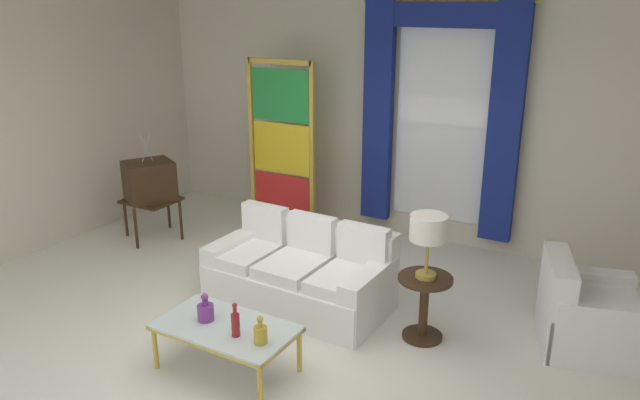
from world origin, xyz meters
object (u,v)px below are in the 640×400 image
Objects in this scene: bottle_blue_decanter at (235,323)px; bottle_amber_squat at (206,311)px; bottle_crystal_tall at (260,333)px; stained_glass_divider at (281,152)px; table_lamp_brass at (428,231)px; couch_white_long at (303,273)px; vintage_tv at (150,183)px; round_side_table at (424,302)px; armchair_white at (585,316)px; coffee_table at (226,330)px; peacock_figurine at (291,232)px.

bottle_blue_decanter is 0.37m from bottle_amber_squat.
stained_glass_divider reaches higher than bottle_crystal_tall.
table_lamp_brass reaches higher than bottle_amber_squat.
couch_white_long is at bearing 100.30° from bottle_blue_decanter.
vintage_tv is 3.88m from round_side_table.
table_lamp_brass reaches higher than bottle_blue_decanter.
stained_glass_divider is (-1.72, 2.93, 0.57)m from bottle_crystal_tall.
bottle_blue_decanter is 0.21× the size of vintage_tv.
vintage_tv is at bearing 179.96° from armchair_white.
couch_white_long is 1.35m from bottle_amber_squat.
vintage_tv reaches higher than couch_white_long.
vintage_tv is 5.09m from armchair_white.
round_side_table is at bearing -155.78° from armchair_white.
bottle_amber_squat is at bearing -177.99° from coffee_table.
bottle_blue_decanter is 2.71m from peacock_figurine.
round_side_table is at bearing 0.00° from table_lamp_brass.
stained_glass_divider is 3.86× the size of table_lamp_brass.
round_side_table is (1.40, 1.27, -0.14)m from bottle_amber_squat.
armchair_white reaches higher than bottle_blue_decanter.
round_side_table is at bearing 52.49° from bottle_blue_decanter.
coffee_table is at bearing 2.01° from bottle_amber_squat.
coffee_table is 0.83× the size of vintage_tv.
bottle_blue_decanter is 1.19× the size of bottle_amber_squat.
bottle_blue_decanter is (0.17, -0.08, 0.15)m from coffee_table.
vintage_tv is (-2.53, 0.51, 0.42)m from couch_white_long.
armchair_white is (2.06, 1.90, -0.20)m from bottle_crystal_tall.
bottle_crystal_tall is at bearing -32.33° from vintage_tv.
bottle_crystal_tall is 0.10× the size of stained_glass_divider.
table_lamp_brass is (3.82, -0.57, 0.30)m from vintage_tv.
armchair_white is at bearing -9.43° from peacock_figurine.
vintage_tv is 2.24× the size of peacock_figurine.
peacock_figurine is 2.52m from table_lamp_brass.
stained_glass_divider is (1.28, 1.03, 0.33)m from vintage_tv.
bottle_blue_decanter is at bearing -127.51° from table_lamp_brass.
couch_white_long is 3.00× the size of round_side_table.
stained_glass_divider is at bearing 111.65° from bottle_amber_squat.
peacock_figurine is at bearing 152.00° from table_lamp_brass.
stained_glass_divider reaches higher than round_side_table.
couch_white_long reaches higher than armchair_white.
peacock_figurine is at bearing 113.54° from bottle_blue_decanter.
coffee_table is 2.56m from peacock_figurine.
vintage_tv is 2.26× the size of round_side_table.
stained_glass_divider reaches higher than coffee_table.
bottle_blue_decanter is 0.13× the size of stained_glass_divider.
table_lamp_brass reaches higher than peacock_figurine.
stained_glass_divider is (-3.79, 1.03, 0.77)m from armchair_white.
bottle_crystal_tall is at bearing -121.25° from table_lamp_brass.
bottle_blue_decanter is 3.35m from stained_glass_divider.
vintage_tv is 0.61× the size of stained_glass_divider.
armchair_white is 1.77× the size of table_lamp_brass.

